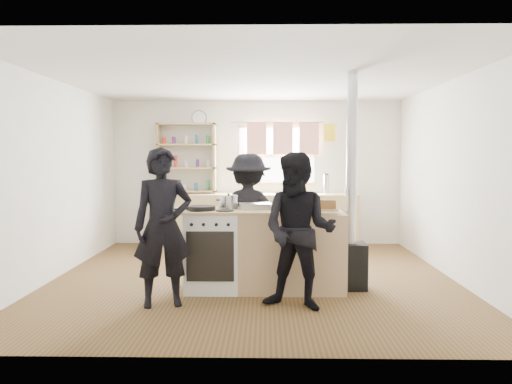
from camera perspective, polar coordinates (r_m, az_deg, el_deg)
ground at (r=6.41m, az=-0.31°, el=-9.84°), size 5.00×5.00×0.01m
back_counter at (r=8.51m, az=0.05°, el=-3.23°), size 3.40×0.55×0.90m
shelving_unit at (r=8.66m, az=-7.92°, el=3.91°), size 1.00×0.28×1.20m
thermos at (r=8.51m, az=8.04°, el=0.87°), size 0.10×0.10×0.32m
cooking_island at (r=5.76m, az=1.00°, el=-6.62°), size 1.97×0.64×0.93m
skillet_greens at (r=5.67m, az=-6.27°, el=-1.80°), size 0.42×0.42×0.05m
roast_tray at (r=5.76m, az=-0.10°, el=-1.59°), size 0.38×0.28×0.07m
stockpot_stove at (r=5.80m, az=-3.15°, el=-1.14°), size 0.22×0.22×0.18m
stockpot_counter at (r=5.68m, az=4.55°, el=-1.07°), size 0.30×0.30×0.22m
bread_board at (r=5.68m, az=8.03°, el=-1.58°), size 0.31×0.24×0.12m
flue_heater at (r=5.90m, az=10.77°, el=-4.69°), size 0.35×0.35×2.50m
person_near_left at (r=5.20m, az=-10.59°, el=-3.96°), size 0.68×0.54×1.63m
person_near_right at (r=5.03m, az=4.93°, el=-4.49°), size 0.92×0.82×1.58m
person_far at (r=6.54m, az=-0.87°, el=-2.50°), size 1.05×0.64×1.57m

